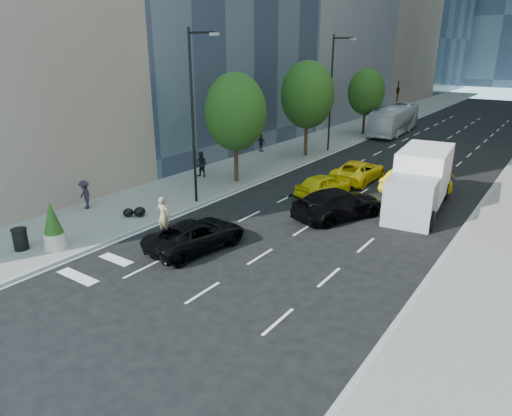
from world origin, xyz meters
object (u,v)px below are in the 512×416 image
Objects in this scene: skateboarder at (164,218)px; black_sedan_lincoln at (196,235)px; box_truck at (420,180)px; trash_can at (20,240)px; city_bus at (394,120)px; black_sedan_mercedes at (339,204)px; planter_shrub at (53,226)px.

black_sedan_lincoln is at bearing 168.49° from skateboarder.
box_truck is 7.70× the size of trash_can.
trash_can is at bearing -98.35° from city_bus.
black_sedan_mercedes reaches higher than trash_can.
city_bus is at bearing 105.76° from box_truck.
city_bus reaches higher than planter_shrub.
trash_can is 0.42× the size of planter_shrub.
trash_can is (-13.42, -16.71, -1.13)m from box_truck.
black_sedan_mercedes is at bearing -136.33° from skateboarder.
city_bus is (-6.52, 28.14, 0.71)m from black_sedan_mercedes.
black_sedan_lincoln is 0.67× the size of box_truck.
planter_shrub is (-2.45, -39.87, -0.29)m from city_bus.
city_bus is 1.46× the size of box_truck.
box_truck is 21.46m from trash_can.
trash_can is (-4.17, -5.14, -0.37)m from skateboarder.
city_bus is at bearing -76.08° from black_sedan_lincoln.
black_sedan_mercedes is (6.00, 7.60, -0.18)m from skateboarder.
box_truck is at bearing -111.27° from black_sedan_lincoln.
black_sedan_mercedes is 5.22m from box_truck.
skateboarder is at bearing -134.87° from box_truck.
skateboarder is 9.69m from black_sedan_mercedes.
trash_can is at bearing -135.00° from box_truck.
box_truck reaches higher than black_sedan_lincoln.
black_sedan_mercedes reaches higher than black_sedan_lincoln.
planter_shrub reaches higher than black_sedan_lincoln.
black_sedan_mercedes is 14.78m from planter_shrub.
black_sedan_lincoln is at bearing -126.98° from box_truck.
black_sedan_mercedes is at bearing 51.40° from trash_can.
city_bus is 11.27× the size of trash_can.
box_truck reaches higher than skateboarder.
planter_shrub is at bearing 46.78° from black_sedan_lincoln.
black_sedan_lincoln is at bearing 37.32° from planter_shrub.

